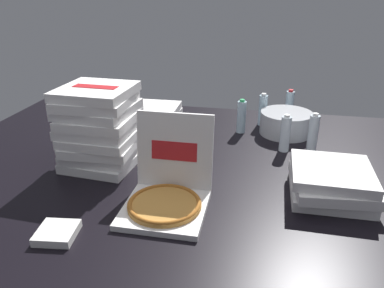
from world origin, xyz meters
TOP-DOWN VIEW (x-y plane):
  - ground_plane at (0.00, 0.00)m, footprint 3.20×2.40m
  - open_pizza_box at (-0.05, -0.32)m, footprint 0.38×0.44m
  - pizza_stack_left_near at (-0.53, 0.03)m, footprint 0.42×0.42m
  - pizza_stack_left_far at (-0.43, 0.67)m, footprint 0.41×0.41m
  - pizza_stack_right_near at (0.72, -0.09)m, footprint 0.41×0.42m
  - ice_bucket at (0.53, 0.73)m, footprint 0.36×0.36m
  - water_bottle_0 at (0.22, 0.69)m, footprint 0.06×0.06m
  - water_bottle_1 at (0.56, 1.02)m, footprint 0.06×0.06m
  - water_bottle_2 at (0.36, 0.87)m, footprint 0.06×0.06m
  - water_bottle_3 at (0.51, 0.43)m, footprint 0.06×0.06m
  - water_bottle_4 at (0.69, 0.48)m, footprint 0.06×0.06m
  - napkin_pile at (-0.44, -0.65)m, footprint 0.18×0.18m

SIDE VIEW (x-z plane):
  - ground_plane at x=0.00m, z-range -0.02..0.00m
  - napkin_pile at x=-0.44m, z-range 0.00..0.04m
  - pizza_stack_right_near at x=0.72m, z-range 0.00..0.15m
  - pizza_stack_left_far at x=-0.43m, z-range 0.00..0.15m
  - ice_bucket at x=0.53m, z-range 0.00..0.16m
  - open_pizza_box at x=-0.05m, z-range -0.12..0.29m
  - water_bottle_0 at x=0.22m, z-range -0.01..0.24m
  - water_bottle_1 at x=0.56m, z-range -0.01..0.24m
  - water_bottle_2 at x=0.36m, z-range -0.01..0.24m
  - water_bottle_3 at x=0.51m, z-range -0.01..0.24m
  - water_bottle_4 at x=0.69m, z-range -0.01..0.24m
  - pizza_stack_left_near at x=-0.53m, z-range 0.00..0.46m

